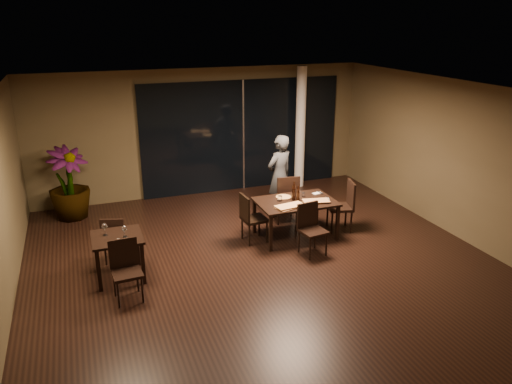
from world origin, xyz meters
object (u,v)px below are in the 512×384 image
(main_table, at_px, (296,204))
(chair_main_right, at_px, (344,203))
(side_table, at_px, (118,243))
(bottle_a, at_px, (294,192))
(potted_plant, at_px, (69,183))
(diner, at_px, (279,176))
(bottle_c, at_px, (294,190))
(chair_main_left, at_px, (250,216))
(chair_main_far, at_px, (287,196))
(bottle_b, at_px, (298,193))
(chair_side_near, at_px, (126,266))
(chair_main_near, at_px, (311,226))
(chair_side_far, at_px, (115,237))

(main_table, distance_m, chair_main_right, 1.07)
(side_table, distance_m, bottle_a, 3.44)
(potted_plant, bearing_deg, side_table, -77.06)
(diner, bearing_deg, bottle_c, 61.76)
(chair_main_left, relative_size, bottle_a, 2.86)
(chair_main_far, distance_m, bottle_a, 0.77)
(chair_main_left, height_order, bottle_b, bottle_b)
(bottle_c, bearing_deg, chair_side_near, -158.76)
(chair_main_left, bearing_deg, chair_main_far, -61.45)
(chair_main_near, xyz_separation_m, chair_main_left, (-0.87, 0.81, 0.01))
(chair_main_near, xyz_separation_m, bottle_a, (0.01, 0.79, 0.39))
(main_table, bearing_deg, chair_side_far, 178.63)
(main_table, height_order, chair_main_left, chair_main_left)
(main_table, xyz_separation_m, potted_plant, (-4.10, 2.55, 0.10))
(chair_main_far, relative_size, potted_plant, 0.67)
(chair_main_left, bearing_deg, chair_side_far, 86.45)
(chair_main_far, distance_m, chair_side_near, 3.96)
(main_table, xyz_separation_m, bottle_b, (0.04, -0.02, 0.23))
(diner, height_order, bottle_b, diner)
(side_table, bearing_deg, chair_main_far, 19.21)
(chair_main_right, bearing_deg, chair_main_far, -114.67)
(chair_main_far, xyz_separation_m, chair_main_right, (0.94, -0.76, -0.01))
(main_table, bearing_deg, bottle_c, 80.46)
(chair_main_far, bearing_deg, chair_main_right, 148.42)
(chair_main_near, bearing_deg, chair_main_right, 24.12)
(bottle_a, bearing_deg, main_table, -73.51)
(chair_side_far, relative_size, bottle_b, 2.81)
(chair_main_near, height_order, chair_main_left, chair_main_left)
(chair_main_far, xyz_separation_m, chair_side_far, (-3.53, -0.65, -0.09))
(main_table, height_order, bottle_c, bottle_c)
(chair_main_near, xyz_separation_m, chair_side_near, (-3.32, -0.43, -0.00))
(potted_plant, bearing_deg, chair_main_near, -38.84)
(bottle_a, xyz_separation_m, bottle_c, (0.04, 0.09, 0.00))
(side_table, xyz_separation_m, chair_main_near, (3.37, -0.23, -0.10))
(chair_side_near, bearing_deg, bottle_a, 16.20)
(main_table, bearing_deg, chair_main_left, 174.78)
(chair_main_left, distance_m, bottle_a, 0.97)
(side_table, relative_size, bottle_b, 2.60)
(main_table, xyz_separation_m, chair_side_near, (-3.35, -1.16, -0.15))
(diner, bearing_deg, bottle_b, 63.28)
(chair_side_near, bearing_deg, side_table, 90.19)
(main_table, relative_size, bottle_b, 4.87)
(chair_side_near, bearing_deg, chair_main_near, 3.57)
(chair_main_right, bearing_deg, bottle_a, -80.09)
(main_table, height_order, chair_main_right, chair_main_right)
(bottle_b, bearing_deg, chair_main_far, 82.98)
(potted_plant, xyz_separation_m, bottle_c, (4.13, -2.40, 0.14))
(chair_main_far, xyz_separation_m, bottle_b, (-0.09, -0.75, 0.33))
(chair_side_near, xyz_separation_m, bottle_c, (3.38, 1.31, 0.40))
(main_table, distance_m, diner, 1.20)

